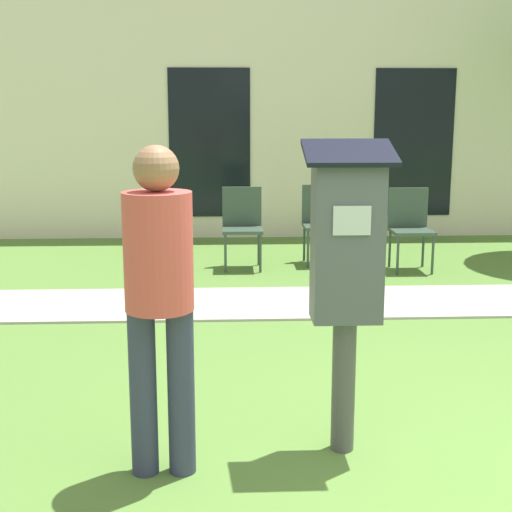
% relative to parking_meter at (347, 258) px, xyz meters
% --- Properties ---
extents(ground_plane, '(40.00, 40.00, 0.00)m').
position_rel_parking_meter_xyz_m(ground_plane, '(0.60, -0.48, -1.02)').
color(ground_plane, '#517A33').
extents(sidewalk, '(12.00, 1.10, 0.02)m').
position_rel_parking_meter_xyz_m(sidewalk, '(0.60, 2.87, -1.01)').
color(sidewalk, '#A3A099').
rests_on(sidewalk, ground).
extents(building_facade, '(10.00, 0.26, 3.20)m').
position_rel_parking_meter_xyz_m(building_facade, '(0.60, 6.51, 0.58)').
color(building_facade, beige).
rests_on(building_facade, ground).
extents(parking_meter, '(0.44, 0.31, 1.59)m').
position_rel_parking_meter_xyz_m(parking_meter, '(0.00, 0.00, 0.00)').
color(parking_meter, '#4C4C4C').
rests_on(parking_meter, ground).
extents(person_standing, '(0.32, 0.32, 1.58)m').
position_rel_parking_meter_xyz_m(person_standing, '(-0.91, -0.20, -0.09)').
color(person_standing, '#333851').
rests_on(person_standing, ground).
extents(outdoor_chair_left, '(0.44, 0.44, 0.90)m').
position_rel_parking_meter_xyz_m(outdoor_chair_left, '(-0.41, 4.45, -0.49)').
color(outdoor_chair_left, '#334738').
rests_on(outdoor_chair_left, ground).
extents(outdoor_chair_middle, '(0.44, 0.44, 0.90)m').
position_rel_parking_meter_xyz_m(outdoor_chair_middle, '(0.52, 4.65, -0.49)').
color(outdoor_chair_middle, '#334738').
rests_on(outdoor_chair_middle, ground).
extents(outdoor_chair_right, '(0.44, 0.44, 0.90)m').
position_rel_parking_meter_xyz_m(outdoor_chair_right, '(1.44, 4.27, -0.49)').
color(outdoor_chair_right, '#334738').
rests_on(outdoor_chair_right, ground).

